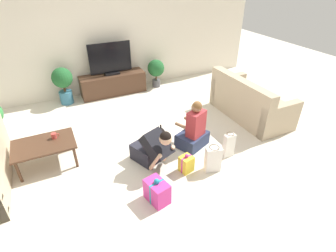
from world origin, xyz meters
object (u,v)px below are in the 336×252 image
at_px(sofa_right, 249,103).
at_px(mug, 54,136).
at_px(gift_box_a, 157,191).
at_px(gift_bag_b, 213,159).
at_px(potted_plant_back_right, 156,69).
at_px(person_kneeling, 153,149).
at_px(coffee_table, 44,146).
at_px(tv_console, 113,84).
at_px(gift_bag_a, 229,145).
at_px(person_sitting, 194,131).
at_px(dog, 160,136).
at_px(gift_box_b, 186,164).
at_px(tv, 110,60).
at_px(potted_plant_back_left, 63,82).

relative_size(sofa_right, mug, 14.42).
distance_m(sofa_right, gift_box_a, 2.96).
bearing_deg(gift_bag_b, sofa_right, 34.26).
xyz_separation_m(potted_plant_back_right, person_kneeling, (-1.32, -2.90, -0.14)).
distance_m(gift_box_a, mug, 1.90).
height_order(coffee_table, potted_plant_back_right, potted_plant_back_right).
distance_m(sofa_right, tv_console, 3.23).
xyz_separation_m(sofa_right, person_kneeling, (-2.41, -0.60, 0.01)).
bearing_deg(mug, gift_bag_a, -24.10).
relative_size(person_sitting, dog, 1.68).
bearing_deg(sofa_right, person_kneeling, 103.93).
bearing_deg(gift_box_b, tv, 93.83).
bearing_deg(tv, potted_plant_back_left, -177.46).
bearing_deg(dog, mug, -169.44).
relative_size(gift_box_a, gift_box_b, 1.19).
bearing_deg(coffee_table, sofa_right, -2.10).
distance_m(person_kneeling, person_sitting, 0.87).
xyz_separation_m(potted_plant_back_left, gift_box_b, (1.35, -3.25, -0.38)).
bearing_deg(mug, tv_console, 54.30).
height_order(gift_box_a, gift_bag_a, gift_bag_a).
bearing_deg(tv, gift_box_a, -96.69).
height_order(coffee_table, person_kneeling, person_kneeling).
distance_m(sofa_right, dog, 2.14).
height_order(person_sitting, gift_box_a, person_sitting).
distance_m(tv_console, person_kneeling, 2.95).
height_order(sofa_right, gift_bag_b, sofa_right).
distance_m(tv_console, gift_bag_a, 3.43).
relative_size(dog, gift_bag_b, 1.19).
distance_m(tv_console, gift_box_b, 3.30).
bearing_deg(sofa_right, potted_plant_back_left, 55.58).
bearing_deg(coffee_table, dog, -11.79).
height_order(tv, gift_bag_b, tv).
height_order(tv_console, dog, tv_console).
bearing_deg(dog, person_sitting, 7.88).
height_order(dog, gift_bag_b, gift_bag_b).
xyz_separation_m(sofa_right, tv, (-2.22, 2.35, 0.53)).
xyz_separation_m(potted_plant_back_right, person_sitting, (-0.47, -2.71, -0.16)).
distance_m(person_kneeling, mug, 1.57).
height_order(sofa_right, gift_bag_a, sofa_right).
distance_m(gift_box_b, gift_bag_a, 0.82).
height_order(tv_console, person_kneeling, person_kneeling).
relative_size(potted_plant_back_left, gift_bag_b, 1.92).
distance_m(dog, gift_box_a, 1.20).
height_order(person_sitting, gift_bag_b, person_sitting).
height_order(person_sitting, gift_bag_a, person_sitting).
xyz_separation_m(tv_console, potted_plant_back_left, (-1.13, -0.05, 0.27)).
bearing_deg(potted_plant_back_left, mug, -100.85).
xyz_separation_m(tv, gift_bag_a, (1.04, -3.27, -0.63)).
bearing_deg(gift_box_b, gift_bag_b, -22.98).
relative_size(coffee_table, person_kneeling, 1.16).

